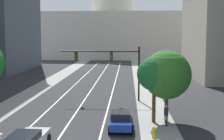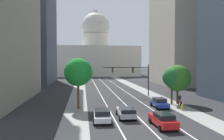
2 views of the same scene
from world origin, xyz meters
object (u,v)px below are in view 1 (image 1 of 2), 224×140
at_px(fire_hydrant, 154,132).
at_px(car_blue, 121,120).
at_px(capitol_building, 113,26).
at_px(street_tree_near_right, 154,74).
at_px(car_silver, 27,140).
at_px(cyclist, 166,115).
at_px(traffic_signal_mast, 113,62).
at_px(street_tree_mid_right, 167,75).

bearing_deg(fire_hydrant, car_blue, 138.21).
distance_m(capitol_building, street_tree_near_right, 84.95).
distance_m(car_silver, cyclist, 12.13).
distance_m(car_silver, traffic_signal_mast, 18.29).
bearing_deg(street_tree_near_right, traffic_signal_mast, 113.11).
xyz_separation_m(capitol_building, car_blue, (4.58, -86.71, -9.93)).
xyz_separation_m(fire_hydrant, street_tree_near_right, (0.35, 4.55, 3.84)).
height_order(car_silver, fire_hydrant, car_silver).
bearing_deg(cyclist, capitol_building, 5.11).
bearing_deg(street_tree_mid_right, street_tree_near_right, -160.56).
bearing_deg(cyclist, car_blue, 111.16).
bearing_deg(capitol_building, traffic_signal_mast, -87.41).
bearing_deg(car_blue, street_tree_mid_right, -55.51).
height_order(fire_hydrant, street_tree_near_right, street_tree_near_right).
height_order(car_silver, street_tree_near_right, street_tree_near_right).
distance_m(capitol_building, fire_hydrant, 89.81).
xyz_separation_m(capitol_building, cyclist, (8.42, -85.18, -9.84)).
xyz_separation_m(car_blue, fire_hydrant, (2.49, -2.23, -0.30)).
distance_m(car_silver, street_tree_near_right, 12.36).
distance_m(capitol_building, car_blue, 87.40).
bearing_deg(cyclist, car_silver, 124.25).
bearing_deg(street_tree_near_right, cyclist, -38.77).
height_order(capitol_building, cyclist, capitol_building).
xyz_separation_m(capitol_building, street_tree_mid_right, (8.57, -83.98, -6.50)).
relative_size(cyclist, street_tree_near_right, 0.29).
xyz_separation_m(car_silver, fire_hydrant, (8.61, 3.16, -0.27)).
distance_m(street_tree_mid_right, street_tree_near_right, 1.22).
xyz_separation_m(car_blue, street_tree_mid_right, (3.99, 2.73, 3.43)).
bearing_deg(fire_hydrant, car_silver, -159.84).
bearing_deg(car_blue, cyclist, -68.18).
bearing_deg(car_silver, cyclist, -53.10).
xyz_separation_m(capitol_building, traffic_signal_mast, (3.38, -74.91, -6.12)).
bearing_deg(street_tree_near_right, street_tree_mid_right, 19.44).
xyz_separation_m(car_silver, street_tree_mid_right, (10.11, 8.12, 3.46)).
relative_size(cyclist, street_tree_mid_right, 0.27).
bearing_deg(capitol_building, fire_hydrant, -85.45).
height_order(capitol_building, traffic_signal_mast, capitol_building).
bearing_deg(street_tree_mid_right, capitol_building, 95.83).
distance_m(car_blue, fire_hydrant, 3.36).
height_order(car_silver, street_tree_mid_right, street_tree_mid_right).
bearing_deg(street_tree_mid_right, fire_hydrant, -106.79).
bearing_deg(traffic_signal_mast, cyclist, -63.88).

